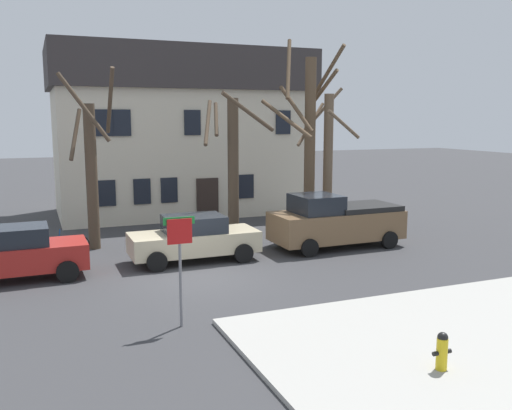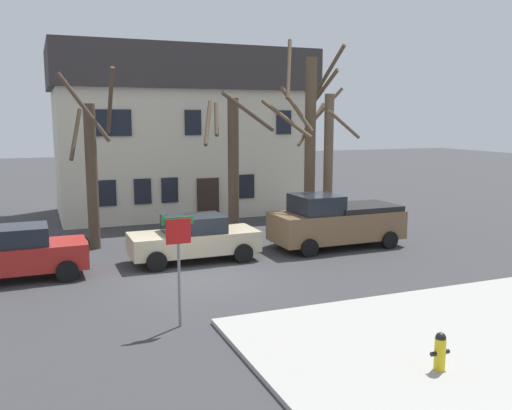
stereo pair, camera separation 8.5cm
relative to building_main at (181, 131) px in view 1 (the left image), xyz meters
name	(u,v)px [view 1 (the left image)]	position (x,y,z in m)	size (l,w,h in m)	color
ground_plane	(199,277)	(-2.76, -12.69, -4.35)	(120.00, 120.00, 0.00)	#38383A
sidewalk_slab	(481,341)	(1.66, -20.10, -4.29)	(10.44, 6.83, 0.12)	#A8A59E
building_main	(181,131)	(0.00, 0.00, 0.00)	(13.22, 6.87, 8.51)	beige
tree_bare_near	(92,168)	(-5.37, -7.38, -1.21)	(2.05, 2.05, 6.88)	#4C3D2D
tree_bare_mid	(232,163)	(0.15, -7.77, -1.16)	(2.86, 2.87, 6.02)	#4C3D2D
tree_bare_far	(309,138)	(3.42, -8.22, -0.17)	(3.13, 3.21, 8.36)	brown
tree_bare_end	(327,159)	(4.35, -8.21, -1.08)	(2.47, 2.50, 6.35)	brown
car_red_sedan	(16,254)	(-8.09, -10.84, -3.50)	(4.25, 1.97, 1.70)	#AD231E
car_beige_sedan	(194,238)	(-2.31, -10.64, -3.53)	(4.49, 1.99, 1.63)	#C6B793
pickup_truck_brown	(336,221)	(3.41, -10.61, -3.33)	(5.17, 2.35, 2.11)	brown
fire_hydrant	(442,350)	(-0.23, -21.01, -3.83)	(0.42, 0.22, 0.77)	gold
street_sign_pole	(180,250)	(-4.31, -16.57, -2.45)	(0.76, 0.07, 2.70)	slate
bicycle_leaning	(66,246)	(-6.49, -8.19, -3.98)	(1.73, 0.34, 1.03)	black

